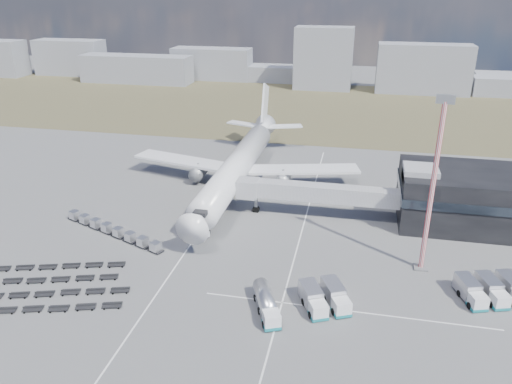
# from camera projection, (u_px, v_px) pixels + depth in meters

# --- Properties ---
(ground) EXTENTS (420.00, 420.00, 0.00)m
(ground) POSITION_uv_depth(u_px,v_px,m) (192.00, 261.00, 80.03)
(ground) COLOR #565659
(ground) RESTS_ON ground
(grass_strip) EXTENTS (420.00, 90.00, 0.01)m
(grass_strip) POSITION_uv_depth(u_px,v_px,m) (291.00, 106.00, 179.12)
(grass_strip) COLOR #4C452D
(grass_strip) RESTS_ON ground
(lane_markings) EXTENTS (47.12, 110.00, 0.01)m
(lane_markings) POSITION_uv_depth(u_px,v_px,m) (255.00, 259.00, 80.86)
(lane_markings) COLOR silver
(lane_markings) RESTS_ON ground
(terminal) EXTENTS (30.40, 16.40, 11.00)m
(terminal) POSITION_uv_depth(u_px,v_px,m) (484.00, 198.00, 90.43)
(terminal) COLOR black
(terminal) RESTS_ON ground
(jet_bridge) EXTENTS (30.30, 3.80, 7.05)m
(jet_bridge) POSITION_uv_depth(u_px,v_px,m) (306.00, 192.00, 93.42)
(jet_bridge) COLOR #939399
(jet_bridge) RESTS_ON ground
(airliner) EXTENTS (51.59, 64.53, 17.62)m
(airliner) POSITION_uv_depth(u_px,v_px,m) (239.00, 164.00, 107.14)
(airliner) COLOR white
(airliner) RESTS_ON ground
(skyline) EXTENTS (293.86, 27.61, 25.02)m
(skyline) POSITION_uv_depth(u_px,v_px,m) (307.00, 67.00, 210.89)
(skyline) COLOR gray
(skyline) RESTS_ON ground
(fuel_tanker) EXTENTS (5.44, 8.96, 2.84)m
(fuel_tanker) POSITION_uv_depth(u_px,v_px,m) (266.00, 303.00, 67.20)
(fuel_tanker) COLOR white
(fuel_tanker) RESTS_ON ground
(pushback_tug) EXTENTS (3.22, 2.59, 1.32)m
(pushback_tug) POSITION_uv_depth(u_px,v_px,m) (201.00, 234.00, 87.17)
(pushback_tug) COLOR white
(pushback_tug) RESTS_ON ground
(catering_truck) EXTENTS (4.84, 6.95, 2.95)m
(catering_truck) POSITION_uv_depth(u_px,v_px,m) (250.00, 179.00, 109.47)
(catering_truck) COLOR white
(catering_truck) RESTS_ON ground
(service_trucks_near) EXTENTS (7.81, 8.36, 2.68)m
(service_trucks_near) POSITION_uv_depth(u_px,v_px,m) (324.00, 298.00, 68.39)
(service_trucks_near) COLOR white
(service_trucks_near) RESTS_ON ground
(service_trucks_far) EXTENTS (13.05, 9.63, 2.59)m
(service_trucks_far) POSITION_uv_depth(u_px,v_px,m) (502.00, 289.00, 70.28)
(service_trucks_far) COLOR white
(service_trucks_far) RESTS_ON ground
(uld_row) EXTENTS (22.48, 10.59, 1.60)m
(uld_row) POSITION_uv_depth(u_px,v_px,m) (113.00, 230.00, 88.05)
(uld_row) COLOR black
(uld_row) RESTS_ON ground
(baggage_dollies) EXTENTS (29.03, 19.55, 0.64)m
(baggage_dollies) POSITION_uv_depth(u_px,v_px,m) (32.00, 287.00, 72.70)
(baggage_dollies) COLOR black
(baggage_dollies) RESTS_ON ground
(floodlight_mast) EXTENTS (2.60, 2.11, 27.35)m
(floodlight_mast) POSITION_uv_depth(u_px,v_px,m) (433.00, 187.00, 72.80)
(floodlight_mast) COLOR #B31C23
(floodlight_mast) RESTS_ON ground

